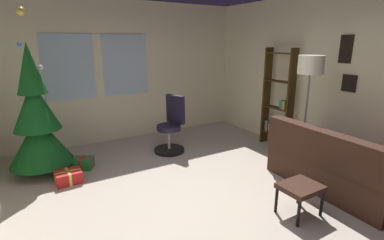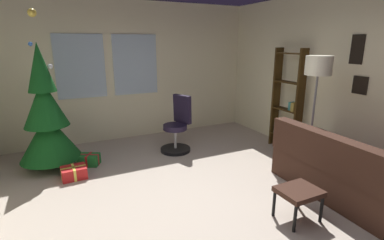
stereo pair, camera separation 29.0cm
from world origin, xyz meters
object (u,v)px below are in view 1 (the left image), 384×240
at_px(office_chair, 171,130).
at_px(bookshelf, 278,105).
at_px(couch, 350,168).
at_px(footstool, 300,189).
at_px(floor_lamp, 310,72).
at_px(holiday_tree, 37,122).
at_px(gift_box_red, 69,177).
at_px(gift_box_green, 83,163).

height_order(office_chair, bookshelf, bookshelf).
xyz_separation_m(couch, footstool, (-1.11, -0.07, 0.02)).
xyz_separation_m(bookshelf, floor_lamp, (-0.36, -0.90, 0.71)).
height_order(couch, office_chair, office_chair).
bearing_deg(floor_lamp, office_chair, 131.87).
distance_m(holiday_tree, gift_box_red, 0.97).
distance_m(couch, footstool, 1.11).
height_order(footstool, holiday_tree, holiday_tree).
height_order(gift_box_green, office_chair, office_chair).
bearing_deg(gift_box_green, floor_lamp, -28.99).
xyz_separation_m(holiday_tree, floor_lamp, (3.67, -1.90, 0.72)).
relative_size(couch, office_chair, 1.77).
bearing_deg(couch, gift_box_red, 147.02).
distance_m(footstool, gift_box_red, 3.17).
bearing_deg(footstool, holiday_tree, 131.78).
relative_size(footstool, holiday_tree, 0.19).
xyz_separation_m(couch, bookshelf, (0.40, 1.74, 0.52)).
bearing_deg(office_chair, bookshelf, -23.02).
bearing_deg(bookshelf, couch, -103.09).
xyz_separation_m(gift_box_red, gift_box_green, (0.27, 0.40, 0.00)).
bearing_deg(gift_box_red, holiday_tree, 116.28).
xyz_separation_m(gift_box_red, bookshelf, (3.74, -0.43, 0.74)).
distance_m(gift_box_red, office_chair, 1.92).
bearing_deg(floor_lamp, gift_box_red, 158.53).
bearing_deg(gift_box_green, footstool, -53.32).
distance_m(couch, office_chair, 2.94).
relative_size(footstool, bookshelf, 0.24).
xyz_separation_m(holiday_tree, bookshelf, (4.02, -1.00, 0.01)).
bearing_deg(couch, bookshelf, 76.91).
relative_size(holiday_tree, gift_box_green, 6.32).
distance_m(holiday_tree, floor_lamp, 4.19).
distance_m(holiday_tree, office_chair, 2.19).
bearing_deg(bookshelf, footstool, -129.90).
height_order(footstool, gift_box_green, footstool).
height_order(gift_box_red, bookshelf, bookshelf).
height_order(bookshelf, floor_lamp, bookshelf).
relative_size(gift_box_red, gift_box_green, 0.94).
bearing_deg(footstool, couch, 3.71).
height_order(couch, bookshelf, bookshelf).
relative_size(holiday_tree, office_chair, 2.34).
relative_size(footstool, gift_box_red, 1.26).
xyz_separation_m(gift_box_red, office_chair, (1.86, 0.37, 0.32)).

